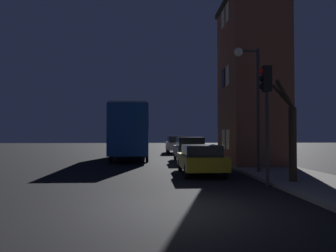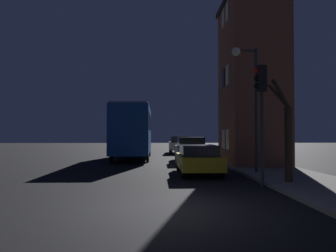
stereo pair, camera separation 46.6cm
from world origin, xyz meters
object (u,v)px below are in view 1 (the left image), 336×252
at_px(bare_tree, 291,131).
at_px(car_near_lane, 201,159).
at_px(car_far_lane, 177,144).
at_px(streetlamp, 251,87).
at_px(traffic_light, 266,100).
at_px(car_mid_lane, 189,149).
at_px(bus, 132,128).

bearing_deg(bare_tree, car_near_lane, 132.31).
bearing_deg(bare_tree, car_far_lane, 97.14).
bearing_deg(car_near_lane, car_far_lane, 88.82).
relative_size(streetlamp, car_far_lane, 1.29).
distance_m(streetlamp, car_far_lane, 17.29).
height_order(traffic_light, car_mid_lane, traffic_light).
height_order(traffic_light, bus, traffic_light).
height_order(bare_tree, car_near_lane, bare_tree).
height_order(traffic_light, bare_tree, traffic_light).
bearing_deg(bus, bare_tree, -62.99).
distance_m(bare_tree, car_mid_lane, 10.44).
height_order(streetlamp, bare_tree, streetlamp).
bearing_deg(car_far_lane, bus, -118.90).
distance_m(bare_tree, car_far_lane, 19.93).
bearing_deg(car_near_lane, bus, 110.78).
relative_size(streetlamp, bus, 0.61).
bearing_deg(traffic_light, car_far_lane, 93.93).
relative_size(traffic_light, car_mid_lane, 0.95).
bearing_deg(streetlamp, car_near_lane, 173.64).
xyz_separation_m(bus, car_far_lane, (3.95, 7.15, -1.42)).
relative_size(traffic_light, car_far_lane, 0.97).
bearing_deg(car_mid_lane, traffic_light, -82.69).
distance_m(traffic_light, car_far_lane, 20.41).
bearing_deg(car_mid_lane, car_near_lane, -93.06).
distance_m(streetlamp, bus, 11.51).
distance_m(traffic_light, car_mid_lane, 10.90).
relative_size(car_near_lane, car_far_lane, 0.99).
relative_size(traffic_light, car_near_lane, 0.98).
relative_size(car_mid_lane, car_far_lane, 1.02).
xyz_separation_m(car_near_lane, car_far_lane, (0.34, 16.66, 0.15)).
height_order(car_near_lane, car_far_lane, car_far_lane).
xyz_separation_m(traffic_light, car_mid_lane, (-1.36, 10.60, -2.18)).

